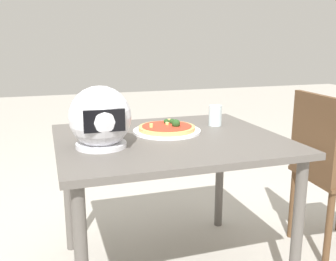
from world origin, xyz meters
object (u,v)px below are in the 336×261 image
pizza (167,127)px  motorcycle_helmet (100,118)px  drinking_glass (215,115)px  dining_table (169,154)px  chair_side (327,165)px

pizza → motorcycle_helmet: 0.41m
motorcycle_helmet → drinking_glass: (-0.65, -0.24, -0.07)m
dining_table → drinking_glass: 0.38m
motorcycle_helmet → chair_side: size_ratio=0.29×
dining_table → motorcycle_helmet: size_ratio=3.97×
pizza → chair_side: bearing=169.7°
dining_table → pizza: (-0.02, -0.10, 0.11)m
drinking_glass → chair_side: (-0.57, 0.22, -0.27)m
dining_table → motorcycle_helmet: bearing=13.0°
dining_table → chair_side: chair_side is taller
pizza → dining_table: bearing=77.6°
drinking_glass → dining_table: bearing=27.3°
motorcycle_helmet → chair_side: (-1.22, -0.02, -0.34)m
pizza → drinking_glass: bearing=-167.4°
chair_side → motorcycle_helmet: bearing=0.8°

